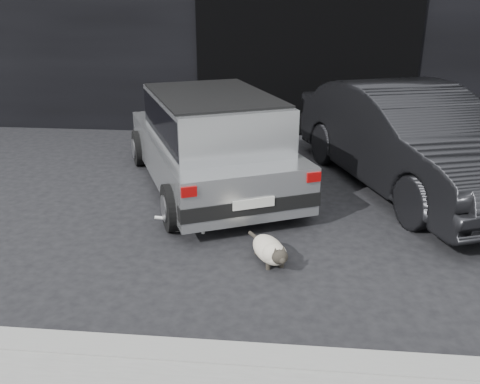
# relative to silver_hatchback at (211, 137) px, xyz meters

# --- Properties ---
(ground) EXTENTS (80.00, 80.00, 0.00)m
(ground) POSITION_rel_silver_hatchback_xyz_m (0.31, -1.01, -0.72)
(ground) COLOR black
(ground) RESTS_ON ground
(garage_opening) EXTENTS (4.00, 0.10, 2.60)m
(garage_opening) POSITION_rel_silver_hatchback_xyz_m (1.31, 2.98, 0.58)
(garage_opening) COLOR black
(garage_opening) RESTS_ON ground
(curb) EXTENTS (18.00, 0.25, 0.12)m
(curb) POSITION_rel_silver_hatchback_xyz_m (1.31, -3.61, -0.66)
(curb) COLOR gray
(curb) RESTS_ON ground
(silver_hatchback) EXTENTS (2.93, 3.92, 1.32)m
(silver_hatchback) POSITION_rel_silver_hatchback_xyz_m (0.00, 0.00, 0.00)
(silver_hatchback) COLOR #A6A9AB
(silver_hatchback) RESTS_ON ground
(second_car) EXTENTS (2.88, 4.48, 1.39)m
(second_car) POSITION_rel_silver_hatchback_xyz_m (2.66, 0.26, -0.02)
(second_car) COLOR black
(second_car) RESTS_ON ground
(cat_siamese) EXTENTS (0.48, 0.77, 0.29)m
(cat_siamese) POSITION_rel_silver_hatchback_xyz_m (0.91, -2.06, -0.59)
(cat_siamese) COLOR beige
(cat_siamese) RESTS_ON ground
(cat_white) EXTENTS (0.78, 0.31, 0.36)m
(cat_white) POSITION_rel_silver_hatchback_xyz_m (0.01, -1.39, -0.54)
(cat_white) COLOR silver
(cat_white) RESTS_ON ground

